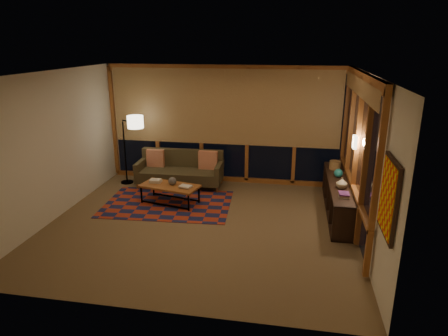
% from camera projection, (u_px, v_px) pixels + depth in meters
% --- Properties ---
extents(floor, '(5.50, 5.00, 0.01)m').
position_uv_depth(floor, '(201.00, 224.00, 7.29)').
color(floor, '#746547').
rests_on(floor, ground).
extents(ceiling, '(5.50, 5.00, 0.01)m').
position_uv_depth(ceiling, '(198.00, 73.00, 6.47)').
color(ceiling, silver).
rests_on(ceiling, walls).
extents(walls, '(5.51, 5.01, 2.70)m').
position_uv_depth(walls, '(199.00, 153.00, 6.88)').
color(walls, silver).
rests_on(walls, floor).
extents(window_wall_back, '(5.30, 0.16, 2.60)m').
position_uv_depth(window_wall_back, '(224.00, 125.00, 9.15)').
color(window_wall_back, '#9A5726').
rests_on(window_wall_back, walls).
extents(window_wall_right, '(0.16, 3.70, 2.60)m').
position_uv_depth(window_wall_right, '(356.00, 151.00, 6.99)').
color(window_wall_right, '#9A5726').
rests_on(window_wall_right, walls).
extents(wall_art, '(0.06, 0.74, 0.94)m').
position_uv_depth(wall_art, '(388.00, 198.00, 4.66)').
color(wall_art, red).
rests_on(wall_art, walls).
extents(wall_sconce, '(0.12, 0.18, 0.22)m').
position_uv_depth(wall_sconce, '(355.00, 142.00, 6.80)').
color(wall_sconce, '#FFF0CB').
rests_on(wall_sconce, walls).
extents(sofa, '(1.94, 0.84, 0.79)m').
position_uv_depth(sofa, '(180.00, 170.00, 9.10)').
color(sofa, '#4A4226').
rests_on(sofa, floor).
extents(pillow_left, '(0.40, 0.14, 0.40)m').
position_uv_depth(pillow_left, '(156.00, 158.00, 9.29)').
color(pillow_left, red).
rests_on(pillow_left, sofa).
extents(pillow_right, '(0.43, 0.15, 0.43)m').
position_uv_depth(pillow_right, '(208.00, 160.00, 9.10)').
color(pillow_right, red).
rests_on(pillow_right, sofa).
extents(area_rug, '(2.64, 1.85, 0.01)m').
position_uv_depth(area_rug, '(168.00, 204.00, 8.19)').
color(area_rug, '#A0301A').
rests_on(area_rug, floor).
extents(coffee_table, '(1.28, 0.79, 0.40)m').
position_uv_depth(coffee_table, '(170.00, 194.00, 8.18)').
color(coffee_table, '#9A5726').
rests_on(coffee_table, floor).
extents(book_stack_a, '(0.25, 0.20, 0.07)m').
position_uv_depth(book_stack_a, '(156.00, 181.00, 8.27)').
color(book_stack_a, beige).
rests_on(book_stack_a, coffee_table).
extents(book_stack_b, '(0.25, 0.22, 0.04)m').
position_uv_depth(book_stack_b, '(186.00, 187.00, 7.98)').
color(book_stack_b, beige).
rests_on(book_stack_b, coffee_table).
extents(ceramic_pot, '(0.22, 0.22, 0.17)m').
position_uv_depth(ceramic_pot, '(172.00, 181.00, 8.11)').
color(ceramic_pot, black).
rests_on(ceramic_pot, coffee_table).
extents(floor_lamp, '(0.63, 0.51, 1.63)m').
position_uv_depth(floor_lamp, '(125.00, 149.00, 9.19)').
color(floor_lamp, black).
rests_on(floor_lamp, floor).
extents(bookshelf, '(0.40, 2.56, 0.64)m').
position_uv_depth(bookshelf, '(338.00, 197.00, 7.71)').
color(bookshelf, black).
rests_on(bookshelf, floor).
extents(basket, '(0.25, 0.25, 0.17)m').
position_uv_depth(basket, '(335.00, 165.00, 8.31)').
color(basket, olive).
rests_on(basket, bookshelf).
extents(teal_bowl, '(0.21, 0.21, 0.17)m').
position_uv_depth(teal_bowl, '(338.00, 173.00, 7.81)').
color(teal_bowl, '#217C7B').
rests_on(teal_bowl, bookshelf).
extents(vase, '(0.25, 0.25, 0.21)m').
position_uv_depth(vase, '(342.00, 183.00, 7.22)').
color(vase, tan).
rests_on(vase, bookshelf).
extents(shelf_book_stack, '(0.25, 0.30, 0.07)m').
position_uv_depth(shelf_book_stack, '(344.00, 195.00, 6.84)').
color(shelf_book_stack, beige).
rests_on(shelf_book_stack, bookshelf).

